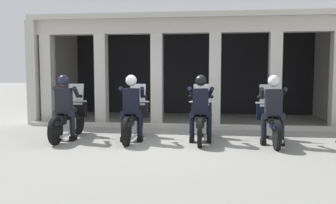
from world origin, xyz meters
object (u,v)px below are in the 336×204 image
(motorcycle_center_left, at_px, (134,119))
(police_officer_center_right, at_px, (201,103))
(police_officer_far_left, at_px, (64,102))
(motorcycle_far_left, at_px, (70,118))
(motorcycle_center_right, at_px, (201,120))
(police_officer_center_left, at_px, (132,102))
(motorcycle_far_right, at_px, (271,121))
(police_officer_far_right, at_px, (273,104))

(motorcycle_center_left, height_order, police_officer_center_right, police_officer_center_right)
(police_officer_far_left, xyz_separation_m, police_officer_center_right, (3.25, 0.15, 0.00))
(motorcycle_center_left, relative_size, police_officer_center_right, 1.29)
(motorcycle_far_left, relative_size, motorcycle_center_right, 1.00)
(police_officer_far_left, distance_m, police_officer_center_right, 3.26)
(police_officer_far_left, bearing_deg, police_officer_center_left, 6.35)
(motorcycle_far_right, bearing_deg, police_officer_center_left, -176.42)
(motorcycle_far_left, xyz_separation_m, police_officer_center_left, (1.63, -0.22, 0.44))
(police_officer_center_right, xyz_separation_m, police_officer_far_right, (1.63, -0.10, 0.00))
(police_officer_far_left, bearing_deg, motorcycle_center_left, 16.14)
(motorcycle_center_left, relative_size, motorcycle_center_right, 1.00)
(motorcycle_far_left, distance_m, police_officer_center_left, 1.70)
(motorcycle_center_right, height_order, police_officer_far_right, police_officer_far_right)
(police_officer_center_right, xyz_separation_m, motorcycle_far_right, (1.63, 0.18, -0.44))
(police_officer_center_left, height_order, police_officer_far_right, same)
(motorcycle_center_right, bearing_deg, police_officer_far_right, -14.14)
(police_officer_far_left, relative_size, motorcycle_center_left, 0.78)
(police_officer_center_left, relative_size, police_officer_center_right, 1.00)
(motorcycle_center_left, bearing_deg, police_officer_far_right, 3.08)
(motorcycle_center_left, bearing_deg, police_officer_far_left, -159.62)
(motorcycle_center_left, height_order, motorcycle_center_right, same)
(motorcycle_center_left, distance_m, motorcycle_center_right, 1.63)
(motorcycle_far_left, relative_size, police_officer_center_left, 1.29)
(motorcycle_far_left, relative_size, police_officer_center_right, 1.29)
(motorcycle_far_left, height_order, motorcycle_far_right, same)
(police_officer_center_right, bearing_deg, motorcycle_far_right, 5.56)
(police_officer_far_left, bearing_deg, police_officer_far_right, 4.67)
(motorcycle_far_left, relative_size, motorcycle_center_left, 1.00)
(police_officer_far_left, distance_m, motorcycle_center_left, 1.72)
(motorcycle_far_left, height_order, police_officer_far_left, police_officer_far_left)
(police_officer_center_right, bearing_deg, motorcycle_center_left, 172.36)
(police_officer_far_left, relative_size, motorcycle_center_right, 0.78)
(motorcycle_center_right, bearing_deg, motorcycle_center_left, -177.69)
(motorcycle_center_left, distance_m, motorcycle_far_right, 3.25)
(motorcycle_far_left, height_order, police_officer_center_right, police_officer_center_right)
(motorcycle_far_left, height_order, police_officer_far_right, police_officer_far_right)
(motorcycle_far_left, height_order, police_officer_center_left, police_officer_center_left)
(police_officer_center_left, bearing_deg, motorcycle_center_right, 21.17)
(police_officer_far_left, relative_size, police_officer_far_right, 1.00)
(motorcycle_far_left, distance_m, motorcycle_center_left, 1.63)
(police_officer_far_left, height_order, police_officer_far_right, same)
(police_officer_center_right, distance_m, police_officer_far_right, 1.63)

